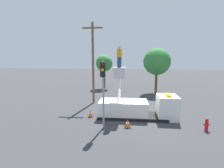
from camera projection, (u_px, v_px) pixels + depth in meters
The scene contains 10 objects.
ground_plane at pixel (133, 117), 15.14m from camera, with size 120.00×120.00×0.00m, color #38383A.
bucket_truck at pixel (137, 108), 14.97m from camera, with size 6.60×2.12×4.30m.
worker at pixel (119, 57), 14.46m from camera, with size 0.40×0.26×1.75m.
traffic_light_pole at pixel (103, 81), 12.17m from camera, with size 0.34×0.57×4.95m.
fire_hydrant at pixel (207, 125), 12.28m from camera, with size 0.47×0.23×0.91m.
traffic_cone_rear at pixel (90, 113), 15.12m from camera, with size 0.40×0.40×0.66m.
traffic_cone_curbside at pixel (128, 124), 12.88m from camera, with size 0.52×0.52×0.64m.
tree_left_bg at pixel (104, 63), 28.54m from camera, with size 2.72×2.72×5.50m.
tree_right_bg at pixel (157, 62), 24.67m from camera, with size 3.81×3.81×6.41m.
utility_pole at pixel (93, 61), 19.08m from camera, with size 2.20×0.26×8.82m.
Camera 1 is at (-0.28, -14.62, 5.19)m, focal length 28.00 mm.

